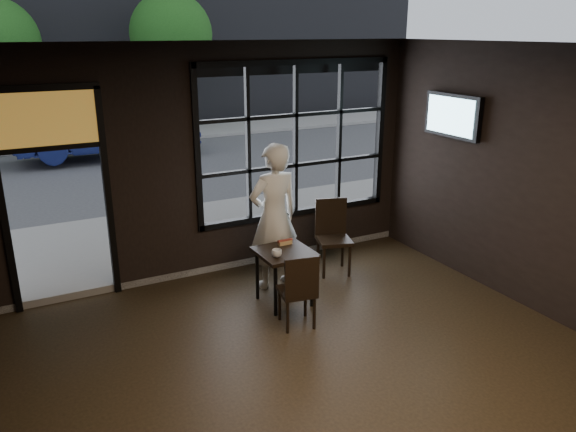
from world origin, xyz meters
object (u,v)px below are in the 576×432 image
chair_near (297,289)px  cafe_table (284,277)px  man (274,217)px  navy_car (106,126)px

chair_near → cafe_table: bearing=-92.2°
man → navy_car: bearing=-91.2°
chair_near → navy_car: navy_car is taller
cafe_table → navy_car: size_ratio=0.15×
man → navy_car: man is taller
cafe_table → chair_near: chair_near is taller
man → navy_car: size_ratio=0.42×
cafe_table → man: bearing=76.5°
chair_near → man: (0.25, 1.10, 0.52)m
cafe_table → man: (0.12, 0.53, 0.63)m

